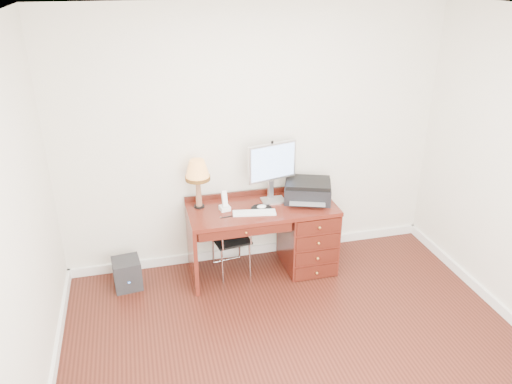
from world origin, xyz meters
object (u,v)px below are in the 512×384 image
object	(u,v)px
chair	(232,236)
equipment_box	(127,273)
desk	(291,232)
monitor	(273,165)
leg_lamp	(198,173)
phone	(225,204)
printer	(308,190)

from	to	relation	value
chair	equipment_box	bearing A→B (deg)	169.41
desk	chair	bearing A→B (deg)	-178.53
monitor	equipment_box	distance (m)	1.83
leg_lamp	phone	size ratio (longest dim) A/B	2.45
desk	printer	distance (m)	0.48
desk	leg_lamp	bearing A→B (deg)	171.21
leg_lamp	equipment_box	size ratio (longest dim) A/B	1.64
desk	leg_lamp	distance (m)	1.18
desk	phone	world-z (taller)	phone
leg_lamp	phone	bearing A→B (deg)	-28.35
desk	equipment_box	distance (m)	1.73
monitor	phone	xyz separation A→B (m)	(-0.52, -0.11, -0.33)
leg_lamp	chair	size ratio (longest dim) A/B	0.67
printer	equipment_box	size ratio (longest dim) A/B	1.84
monitor	printer	xyz separation A→B (m)	(0.36, -0.08, -0.29)
monitor	phone	size ratio (longest dim) A/B	3.01
leg_lamp	equipment_box	distance (m)	1.24
monitor	printer	world-z (taller)	monitor
desk	equipment_box	world-z (taller)	desk
desk	phone	distance (m)	0.81
desk	monitor	world-z (taller)	monitor
leg_lamp	phone	world-z (taller)	leg_lamp
monitor	chair	world-z (taller)	monitor
desk	printer	xyz separation A→B (m)	(0.18, 0.05, 0.44)
chair	phone	bearing A→B (deg)	142.12
equipment_box	desk	bearing A→B (deg)	-7.51
monitor	leg_lamp	distance (m)	0.76
printer	phone	distance (m)	0.88
leg_lamp	phone	distance (m)	0.41
leg_lamp	equipment_box	xyz separation A→B (m)	(-0.78, -0.12, -0.97)
leg_lamp	chair	world-z (taller)	leg_lamp
phone	chair	world-z (taller)	phone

